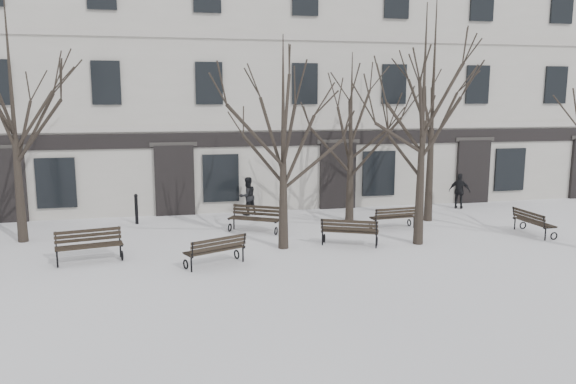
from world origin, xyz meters
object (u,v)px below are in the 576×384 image
object	(u,v)px
tree_2	(424,97)
bench_3	(255,218)
tree_1	(283,117)
bench_2	(350,231)
bench_0	(89,245)
bench_4	(393,217)
bench_5	(533,222)
bench_1	(216,249)

from	to	relation	value
tree_2	bench_3	world-z (taller)	tree_2
bench_3	tree_1	bearing A→B (deg)	-47.48
bench_2	bench_0	bearing A→B (deg)	25.24
bench_4	bench_5	size ratio (longest dim) A/B	0.99
bench_3	tree_2	bearing A→B (deg)	0.67
tree_1	bench_0	bearing A→B (deg)	-177.30
bench_1	bench_3	world-z (taller)	bench_3
bench_5	bench_3	bearing A→B (deg)	73.34
bench_3	bench_4	bearing A→B (deg)	22.43
bench_1	bench_4	bearing A→B (deg)	-179.21
tree_1	tree_2	world-z (taller)	tree_2
bench_5	bench_4	bearing A→B (deg)	65.66
bench_0	bench_3	bearing A→B (deg)	15.28
bench_5	bench_0	bearing A→B (deg)	88.75
bench_2	bench_4	xyz separation A→B (m)	(2.35, 1.95, -0.04)
bench_1	bench_3	distance (m)	4.30
tree_2	bench_5	distance (m)	6.31
bench_4	bench_5	world-z (taller)	bench_5
tree_2	bench_1	distance (m)	8.18
bench_2	tree_1	bearing A→B (deg)	19.97
bench_3	bench_4	xyz separation A→B (m)	(5.09, -0.65, -0.05)
bench_4	bench_5	distance (m)	4.88
bench_5	tree_1	bearing A→B (deg)	87.51
tree_1	tree_2	size ratio (longest dim) A/B	0.87
bench_2	bench_3	bearing A→B (deg)	-19.03
bench_0	bench_5	bearing A→B (deg)	-10.59
bench_2	bench_5	xyz separation A→B (m)	(6.86, 0.11, -0.03)
bench_1	bench_3	size ratio (longest dim) A/B	0.97
bench_0	tree_1	bearing A→B (deg)	-8.70
tree_2	bench_1	size ratio (longest dim) A/B	4.14
bench_1	bench_2	size ratio (longest dim) A/B	0.97
tree_1	bench_5	size ratio (longest dim) A/B	3.81
bench_1	bench_3	xyz separation A→B (m)	(1.75, 3.93, 0.02)
bench_0	bench_2	world-z (taller)	bench_0
bench_2	bench_3	size ratio (longest dim) A/B	1.00
tree_1	bench_3	world-z (taller)	tree_1
bench_1	bench_2	distance (m)	4.68
bench_2	bench_4	distance (m)	3.05
bench_0	bench_2	size ratio (longest dim) A/B	1.02
tree_1	tree_2	bearing A→B (deg)	-4.90
tree_1	bench_1	xyz separation A→B (m)	(-2.30, -1.49, -3.73)
bench_0	bench_5	world-z (taller)	bench_0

